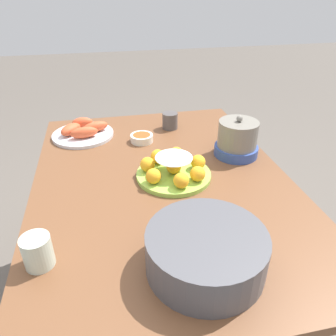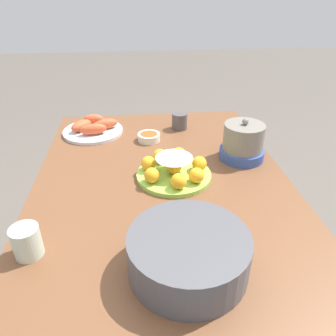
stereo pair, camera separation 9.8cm
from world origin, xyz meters
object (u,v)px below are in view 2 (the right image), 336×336
(dining_table, at_px, (162,202))
(sauce_bowl, at_px, (149,137))
(cake_plate, at_px, (174,169))
(seafood_platter, at_px, (93,128))
(serving_bowl, at_px, (188,253))
(cup_far, at_px, (180,121))
(warming_pot, at_px, (243,142))
(cup_near, at_px, (27,242))

(dining_table, relative_size, sauce_bowl, 12.97)
(cake_plate, height_order, seafood_platter, cake_plate)
(seafood_platter, bearing_deg, sauce_bowl, 66.41)
(serving_bowl, relative_size, cup_far, 3.90)
(cup_far, xyz_separation_m, warming_pot, (0.31, 0.20, 0.03))
(cake_plate, distance_m, warming_pot, 0.30)
(dining_table, bearing_deg, sauce_bowl, -174.69)
(cake_plate, bearing_deg, cup_far, 169.44)
(cup_near, bearing_deg, seafood_platter, 172.79)
(cake_plate, bearing_deg, dining_table, -81.23)
(cup_near, xyz_separation_m, cup_far, (-0.74, 0.49, -0.01))
(dining_table, height_order, cup_far, cup_far)
(sauce_bowl, bearing_deg, cup_far, 127.63)
(sauce_bowl, bearing_deg, cup_near, -28.20)
(cup_near, bearing_deg, cup_far, 146.89)
(dining_table, distance_m, serving_bowl, 0.44)
(seafood_platter, relative_size, cup_far, 3.59)
(dining_table, distance_m, seafood_platter, 0.51)
(warming_pot, bearing_deg, cake_plate, -68.21)
(seafood_platter, height_order, cup_near, cup_near)
(cup_near, xyz_separation_m, warming_pot, (-0.44, 0.68, 0.02))
(dining_table, height_order, cake_plate, cake_plate)
(dining_table, relative_size, serving_bowl, 4.31)
(sauce_bowl, height_order, cup_far, cup_far)
(cake_plate, bearing_deg, cup_near, -51.22)
(sauce_bowl, bearing_deg, warming_pot, 60.94)
(serving_bowl, distance_m, sauce_bowl, 0.72)
(cake_plate, height_order, cup_near, cake_plate)
(dining_table, xyz_separation_m, cup_near, (0.32, -0.37, 0.14))
(cake_plate, height_order, warming_pot, warming_pot)
(sauce_bowl, relative_size, cup_near, 1.14)
(sauce_bowl, xyz_separation_m, cup_near, (0.63, -0.34, 0.03))
(cake_plate, height_order, sauce_bowl, cake_plate)
(cup_near, distance_m, cup_far, 0.89)
(serving_bowl, height_order, seafood_platter, serving_bowl)
(sauce_bowl, bearing_deg, serving_bowl, 4.25)
(cake_plate, distance_m, cup_near, 0.52)
(dining_table, distance_m, cake_plate, 0.14)
(serving_bowl, xyz_separation_m, seafood_platter, (-0.83, -0.30, -0.03))
(seafood_platter, distance_m, cup_near, 0.74)
(cake_plate, relative_size, serving_bowl, 0.91)
(sauce_bowl, height_order, warming_pot, warming_pot)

